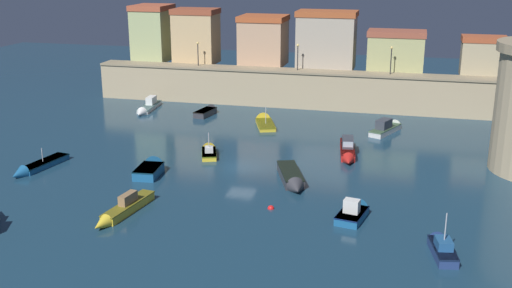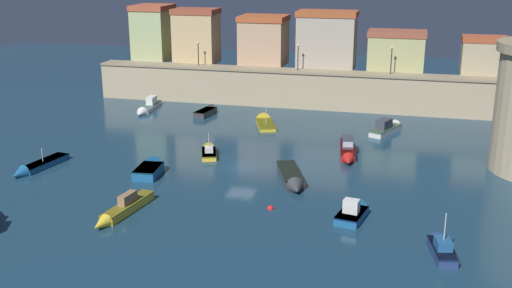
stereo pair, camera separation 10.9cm
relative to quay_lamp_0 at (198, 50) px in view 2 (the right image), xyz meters
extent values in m
plane|color=#19384C|center=(12.57, -24.57, -6.77)|extent=(138.96, 138.96, 0.00)
cube|color=tan|center=(12.57, 0.00, -4.55)|extent=(51.66, 2.83, 4.44)
cube|color=gray|center=(12.57, 0.00, -2.21)|extent=(51.66, 3.13, 0.24)
cube|color=#A7B278|center=(-7.95, 4.11, 1.10)|extent=(4.61, 5.39, 6.86)
cube|color=#AD5034|center=(-7.95, 4.11, 4.89)|extent=(4.79, 5.60, 0.70)
cube|color=tan|center=(-1.44, 3.51, 0.94)|extent=(5.60, 4.18, 6.54)
cube|color=#97452C|center=(-1.44, 3.51, 4.56)|extent=(5.83, 4.35, 0.70)
cube|color=tan|center=(7.71, 4.11, 0.56)|extent=(5.80, 5.40, 5.78)
cube|color=#B15028|center=(7.71, 4.11, 3.80)|extent=(6.03, 5.61, 0.70)
cube|color=#AA9D8A|center=(16.14, 3.65, 0.98)|extent=(7.27, 4.48, 6.61)
cube|color=#A94F28|center=(16.14, 3.65, 4.63)|extent=(7.57, 4.66, 0.70)
cube|color=tan|center=(24.91, 3.51, -0.13)|extent=(6.84, 4.19, 4.40)
cube|color=#954B36|center=(24.91, 3.51, 2.42)|extent=(7.11, 4.36, 0.70)
cube|color=tan|center=(35.17, 3.00, -0.28)|extent=(5.01, 3.18, 4.10)
cube|color=#A64B2B|center=(35.17, 3.00, 2.12)|extent=(5.21, 3.30, 0.70)
cylinder|color=black|center=(0.00, 0.00, -0.69)|extent=(0.12, 0.12, 2.79)
sphere|color=#F9D172|center=(0.00, 0.00, 0.85)|extent=(0.32, 0.32, 0.32)
cylinder|color=black|center=(13.11, 0.00, -0.61)|extent=(0.12, 0.12, 2.95)
sphere|color=#F9D172|center=(13.11, 0.00, 1.02)|extent=(0.32, 0.32, 0.32)
cylinder|color=black|center=(24.50, 0.00, -0.56)|extent=(0.12, 0.12, 3.05)
sphere|color=#F9D172|center=(24.50, 0.00, 1.11)|extent=(0.32, 0.32, 0.32)
cube|color=silver|center=(24.67, -9.77, -6.46)|extent=(3.28, 5.20, 0.63)
cone|color=silver|center=(25.92, -6.85, -6.46)|extent=(1.78, 1.81, 1.34)
cube|color=#496947|center=(24.67, -9.77, -6.18)|extent=(3.34, 5.30, 0.08)
cube|color=#333842|center=(24.50, -10.19, -5.65)|extent=(1.78, 2.25, 0.99)
cube|color=#99B7C6|center=(24.88, -9.28, -5.60)|extent=(0.93, 0.44, 0.59)
cube|color=#333338|center=(3.29, -7.27, -6.42)|extent=(1.94, 3.68, 0.71)
cone|color=#333338|center=(3.64, -5.11, -6.42)|extent=(1.47, 1.18, 1.33)
cube|color=black|center=(3.29, -7.27, -6.10)|extent=(1.98, 3.76, 0.08)
cube|color=navy|center=(29.70, -38.07, -6.45)|extent=(1.88, 3.75, 0.65)
cone|color=navy|center=(29.28, -35.87, -6.45)|extent=(1.33, 1.20, 1.16)
cube|color=#12213B|center=(29.70, -38.07, -6.16)|extent=(1.91, 3.82, 0.08)
cube|color=navy|center=(29.72, -38.15, -5.83)|extent=(1.20, 1.57, 0.58)
cube|color=#99B7C6|center=(29.58, -37.45, -5.80)|extent=(0.85, 0.22, 0.35)
cylinder|color=#B2B2B7|center=(29.73, -38.21, -4.93)|extent=(0.08, 0.08, 2.39)
cube|color=gold|center=(11.50, -10.46, -6.54)|extent=(3.26, 4.94, 0.46)
cone|color=gold|center=(10.50, -7.74, -6.54)|extent=(2.03, 1.79, 1.69)
cube|color=olive|center=(11.50, -10.46, -6.36)|extent=(3.32, 5.04, 0.08)
cylinder|color=#B2B2B7|center=(11.59, -10.71, -5.36)|extent=(0.08, 0.08, 1.90)
cube|color=#195689|center=(-4.90, -28.66, -6.51)|extent=(2.20, 5.34, 0.53)
cone|color=#195689|center=(-5.43, -31.86, -6.51)|extent=(1.51, 1.59, 1.30)
cube|color=#0C323F|center=(-4.90, -28.66, -6.28)|extent=(2.24, 5.45, 0.08)
cylinder|color=#B2B2B7|center=(-4.93, -28.83, -5.62)|extent=(0.08, 0.08, 1.25)
cube|color=#195689|center=(5.35, -28.69, -6.36)|extent=(2.18, 3.41, 0.82)
cone|color=#195689|center=(5.16, -26.66, -6.36)|extent=(1.87, 1.07, 1.80)
cube|color=#0C3141|center=(5.35, -28.69, -5.99)|extent=(2.23, 3.48, 0.08)
cube|color=white|center=(-4.58, -5.75, -6.54)|extent=(1.90, 5.85, 0.47)
cone|color=white|center=(-4.25, -9.25, -6.54)|extent=(1.42, 1.52, 1.30)
cube|color=slate|center=(-4.58, -5.75, -6.35)|extent=(1.94, 5.96, 0.08)
cube|color=silver|center=(-4.65, -4.97, -5.85)|extent=(1.04, 2.02, 0.92)
cube|color=gold|center=(7.04, -36.29, -6.44)|extent=(1.89, 5.73, 0.67)
cone|color=gold|center=(6.55, -39.72, -6.44)|extent=(1.24, 1.53, 1.05)
cube|color=brown|center=(7.04, -36.29, -6.15)|extent=(1.93, 5.84, 0.08)
cube|color=olive|center=(7.04, -36.29, -5.73)|extent=(0.85, 1.83, 0.75)
cube|color=#333338|center=(17.49, -26.52, -6.36)|extent=(3.30, 5.52, 0.83)
cone|color=#333338|center=(18.63, -29.62, -6.36)|extent=(1.88, 1.83, 1.49)
cube|color=black|center=(17.49, -26.52, -5.98)|extent=(3.36, 5.63, 0.08)
cube|color=#195689|center=(23.50, -33.76, -6.46)|extent=(2.29, 3.47, 0.62)
cone|color=#195689|center=(23.88, -31.80, -6.46)|extent=(1.76, 1.19, 1.62)
cube|color=#0C1F4F|center=(23.50, -33.76, -6.19)|extent=(2.33, 3.54, 0.08)
cube|color=silver|center=(23.47, -33.90, -5.65)|extent=(1.23, 0.95, 1.01)
cube|color=#99B7C6|center=(23.54, -33.53, -5.60)|extent=(0.99, 0.25, 0.61)
cube|color=gold|center=(8.71, -22.14, -6.54)|extent=(2.38, 3.67, 0.47)
cone|color=gold|center=(8.01, -20.12, -6.54)|extent=(1.51, 1.32, 1.26)
cube|color=#5C6D15|center=(8.71, -22.14, -6.34)|extent=(2.42, 3.74, 0.08)
cube|color=silver|center=(8.78, -22.34, -6.02)|extent=(1.00, 1.03, 0.55)
cube|color=#99B7C6|center=(8.65, -21.95, -6.00)|extent=(0.68, 0.29, 0.33)
cylinder|color=#B2B2B7|center=(8.81, -22.42, -5.33)|extent=(0.08, 0.08, 1.94)
cube|color=red|center=(21.47, -18.05, -6.40)|extent=(2.03, 5.68, 0.74)
cone|color=red|center=(21.94, -21.44, -6.40)|extent=(1.40, 1.55, 1.22)
cube|color=#4E0D0F|center=(21.47, -18.05, -6.07)|extent=(2.07, 5.80, 0.08)
cube|color=#333842|center=(21.48, -18.10, -5.58)|extent=(1.33, 2.17, 0.90)
cube|color=#99B7C6|center=(21.62, -19.11, -5.54)|extent=(0.96, 0.19, 0.54)
sphere|color=red|center=(17.32, -33.19, -6.77)|extent=(0.51, 0.51, 0.51)
camera|label=1|loc=(26.91, -75.69, 11.69)|focal=43.43mm
camera|label=2|loc=(27.01, -75.66, 11.69)|focal=43.43mm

